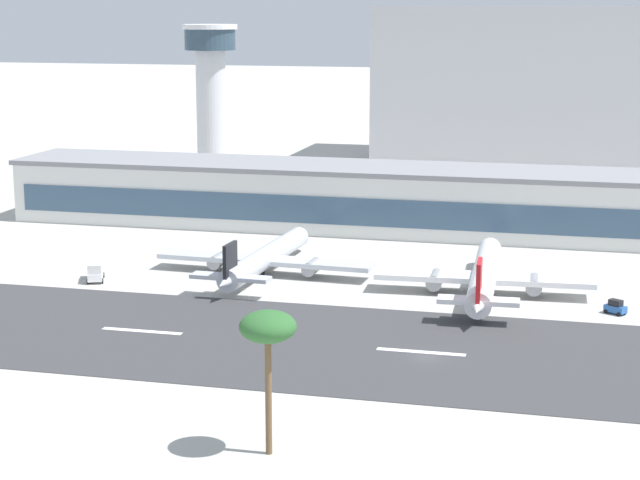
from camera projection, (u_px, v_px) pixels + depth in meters
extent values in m
plane|color=#B2AFA8|center=(427.00, 358.00, 146.72)|extent=(1400.00, 1400.00, 0.00)
cube|color=#38383A|center=(429.00, 353.00, 148.64)|extent=(800.00, 40.02, 0.08)
cube|color=white|center=(142.00, 331.00, 158.49)|extent=(12.00, 1.20, 0.01)
cube|color=white|center=(421.00, 352.00, 148.90)|extent=(12.00, 1.20, 0.01)
cube|color=silver|center=(409.00, 202.00, 228.33)|extent=(167.25, 21.36, 12.24)
cube|color=#38516B|center=(400.00, 214.00, 218.18)|extent=(162.23, 0.30, 5.51)
cube|color=gray|center=(410.00, 170.00, 226.97)|extent=(168.92, 21.57, 1.00)
cylinder|color=silver|center=(212.00, 118.00, 287.02)|extent=(7.65, 7.65, 34.45)
cylinder|color=#2D4251|center=(210.00, 40.00, 282.95)|extent=(12.95, 12.95, 5.22)
cylinder|color=silver|center=(210.00, 27.00, 282.29)|extent=(13.99, 13.99, 1.20)
cube|color=#BCBCC1|center=(562.00, 83.00, 334.34)|extent=(110.10, 38.57, 45.56)
cylinder|color=silver|center=(266.00, 257.00, 192.66)|extent=(5.42, 36.96, 3.68)
sphere|color=silver|center=(299.00, 236.00, 209.91)|extent=(3.50, 3.50, 3.50)
cone|color=silver|center=(227.00, 282.00, 175.41)|extent=(3.62, 6.78, 3.31)
cube|color=silver|center=(265.00, 260.00, 192.05)|extent=(38.39, 7.32, 0.81)
cylinder|color=gray|center=(312.00, 267.00, 189.74)|extent=(2.63, 5.26, 2.39)
cylinder|color=gray|center=(219.00, 260.00, 194.62)|extent=(2.63, 5.26, 2.39)
cube|color=silver|center=(230.00, 277.00, 176.72)|extent=(13.11, 3.65, 0.65)
cube|color=black|center=(230.00, 261.00, 176.19)|extent=(0.82, 4.99, 5.89)
cylinder|color=black|center=(263.00, 273.00, 191.42)|extent=(0.66, 0.66, 1.01)
cylinder|color=white|center=(485.00, 274.00, 179.22)|extent=(6.15, 39.92, 3.98)
sphere|color=white|center=(490.00, 249.00, 198.32)|extent=(3.78, 3.78, 3.78)
cone|color=white|center=(478.00, 306.00, 160.13)|extent=(3.97, 7.34, 3.58)
cube|color=white|center=(484.00, 278.00, 178.54)|extent=(35.22, 7.87, 0.87)
cylinder|color=gray|center=(534.00, 284.00, 177.22)|extent=(2.89, 5.70, 2.58)
cylinder|color=gray|center=(435.00, 280.00, 180.16)|extent=(2.89, 5.70, 2.58)
cube|color=white|center=(478.00, 301.00, 161.57)|extent=(12.04, 3.93, 0.70)
cube|color=red|center=(479.00, 282.00, 161.00)|extent=(0.93, 5.39, 6.36)
cylinder|color=black|center=(483.00, 293.00, 177.84)|extent=(0.72, 0.72, 1.09)
cube|color=white|center=(96.00, 275.00, 187.69)|extent=(4.51, 6.46, 1.20)
cube|color=silver|center=(95.00, 267.00, 186.70)|extent=(3.78, 4.87, 1.60)
cube|color=white|center=(96.00, 264.00, 189.50)|extent=(2.68, 2.39, 1.50)
cylinder|color=black|center=(104.00, 275.00, 190.01)|extent=(0.60, 0.94, 0.90)
cylinder|color=black|center=(89.00, 275.00, 189.68)|extent=(0.60, 0.94, 0.90)
cylinder|color=black|center=(102.00, 281.00, 185.95)|extent=(0.60, 0.94, 0.90)
cylinder|color=black|center=(88.00, 281.00, 185.61)|extent=(0.60, 0.94, 0.90)
cube|color=#23569E|center=(615.00, 309.00, 167.44)|extent=(3.55, 3.09, 1.00)
cube|color=black|center=(616.00, 303.00, 167.24)|extent=(2.31, 2.12, 0.90)
cylinder|color=black|center=(619.00, 314.00, 166.20)|extent=(0.66, 0.56, 0.60)
cylinder|color=black|center=(625.00, 312.00, 167.26)|extent=(0.66, 0.56, 0.60)
cylinder|color=black|center=(606.00, 311.00, 167.82)|extent=(0.66, 0.56, 0.60)
cylinder|color=black|center=(612.00, 310.00, 168.88)|extent=(0.66, 0.56, 0.60)
cylinder|color=brown|center=(268.00, 391.00, 113.84)|extent=(0.68, 0.68, 13.65)
ellipsoid|color=#2D602D|center=(268.00, 327.00, 112.44)|extent=(5.87, 5.87, 3.23)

